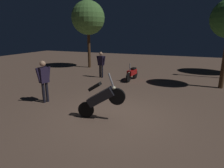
% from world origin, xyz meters
% --- Properties ---
extents(ground_plane, '(40.00, 40.00, 0.00)m').
position_xyz_m(ground_plane, '(0.00, 0.00, 0.00)').
color(ground_plane, brown).
extents(motorcycle_black_foreground, '(1.66, 0.42, 1.63)m').
position_xyz_m(motorcycle_black_foreground, '(-0.40, -0.39, 0.74)').
color(motorcycle_black_foreground, black).
rests_on(motorcycle_black_foreground, ground_plane).
extents(motorcycle_red_parked_left, '(0.41, 1.66, 1.11)m').
position_xyz_m(motorcycle_red_parked_left, '(-0.98, 5.37, 0.44)').
color(motorcycle_red_parked_left, black).
rests_on(motorcycle_red_parked_left, ground_plane).
extents(person_rider_beside, '(0.35, 0.66, 1.78)m').
position_xyz_m(person_rider_beside, '(-3.30, 0.24, 1.07)').
color(person_rider_beside, black).
rests_on(person_rider_beside, ground_plane).
extents(person_bystander_far, '(0.67, 0.26, 1.68)m').
position_xyz_m(person_bystander_far, '(-3.09, 5.38, 1.00)').
color(person_bystander_far, black).
rests_on(person_bystander_far, ground_plane).
extents(tree_center_bg, '(2.69, 2.69, 5.39)m').
position_xyz_m(tree_center_bg, '(-5.66, 8.51, 4.02)').
color(tree_center_bg, '#4C331E').
rests_on(tree_center_bg, ground_plane).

